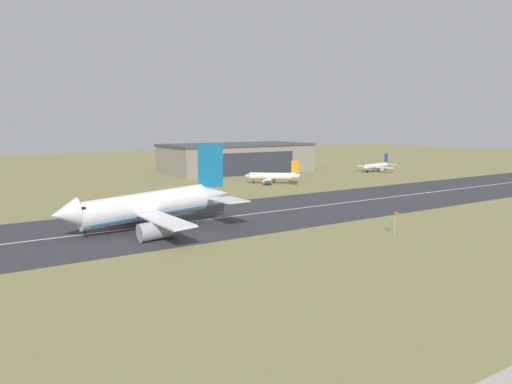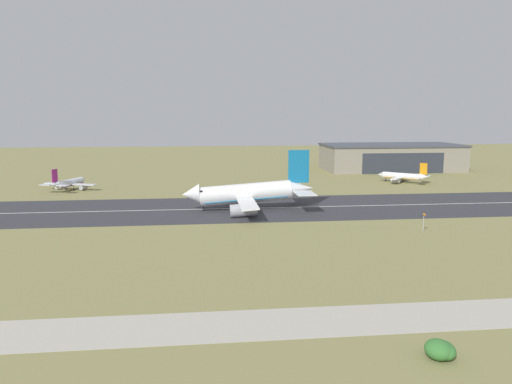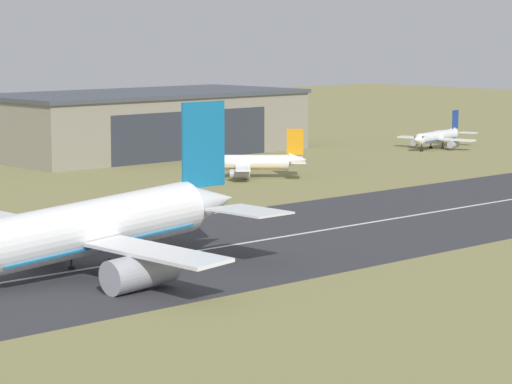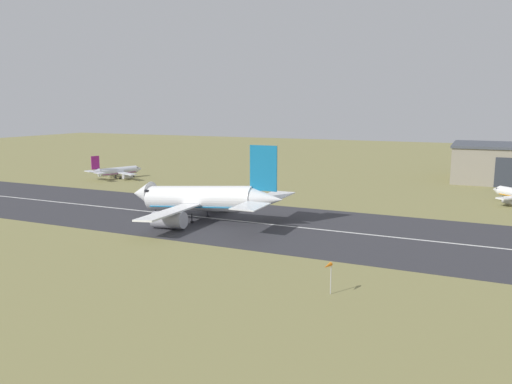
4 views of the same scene
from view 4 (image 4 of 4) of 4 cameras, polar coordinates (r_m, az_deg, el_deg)
name	(u,v)px [view 4 (image 4 of 4)]	position (r m, az deg, el deg)	size (l,w,h in m)	color
ground_plane	(203,340)	(63.72, -6.10, -16.47)	(734.98, 734.98, 0.00)	olive
runway_strip	(334,231)	(115.43, 8.94, -4.44)	(494.98, 44.03, 0.06)	#333338
runway_centreline	(334,231)	(115.43, 8.94, -4.42)	(445.48, 0.70, 0.01)	silver
airplane_landing	(201,199)	(124.73, -6.27, -0.85)	(42.82, 45.23, 19.25)	white
airplane_parked_east	(117,171)	(203.69, -15.59, 2.29)	(22.19, 23.09, 9.56)	silver
windsock_pole	(328,267)	(75.61, 8.22, -8.51)	(0.97, 2.38, 5.09)	#B7B7BC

